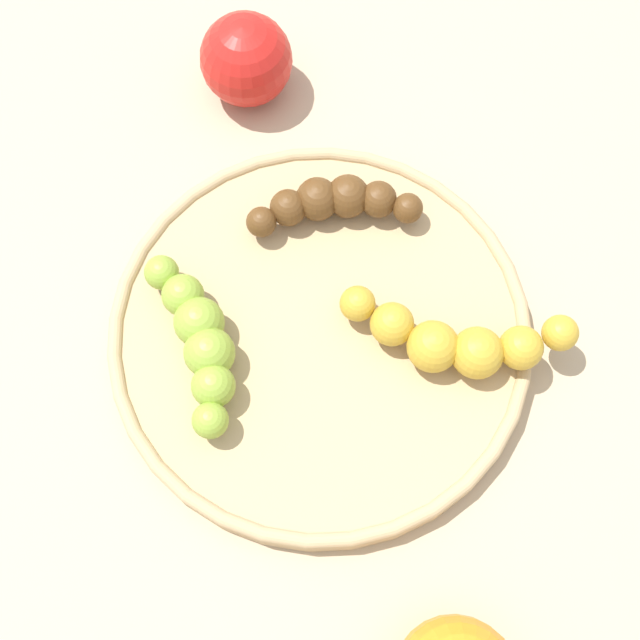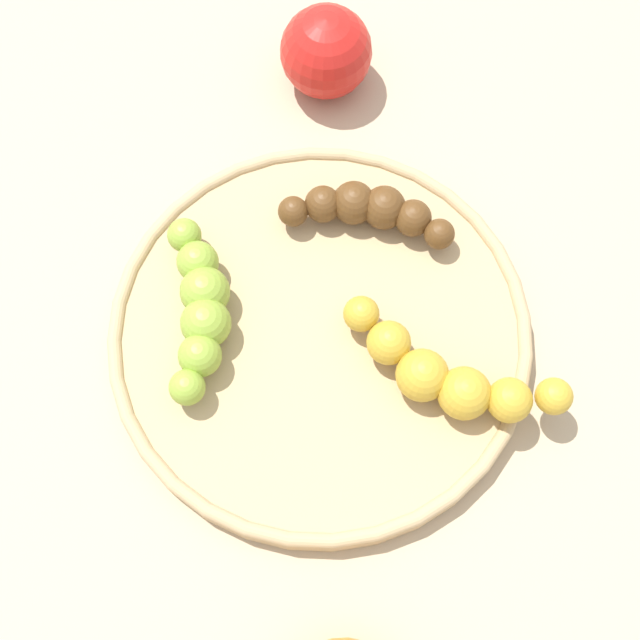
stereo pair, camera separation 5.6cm
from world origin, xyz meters
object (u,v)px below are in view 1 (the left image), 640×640
Objects in this scene: banana_overripe at (333,203)px; apple_red at (246,60)px; fruit_bowl at (320,333)px; banana_green at (199,339)px; banana_spotted at (456,341)px.

apple_red is (-0.07, 0.12, 0.00)m from banana_overripe.
fruit_bowl is 2.34× the size of banana_green.
banana_overripe is at bearing -133.82° from banana_spotted.
banana_spotted is 1.28× the size of banana_overripe.
banana_overripe is 0.99× the size of banana_green.
apple_red reaches higher than fruit_bowl.
banana_overripe is 1.75× the size of apple_red.
apple_red is (-0.07, 0.21, 0.02)m from fruit_bowl.
banana_green is 1.76× the size of apple_red.
apple_red reaches higher than banana_overripe.
banana_green is (-0.08, -0.02, 0.02)m from fruit_bowl.
banana_spotted is 1.28× the size of banana_green.
fruit_bowl is 4.12× the size of apple_red.
fruit_bowl is 0.23m from apple_red.
fruit_bowl is 0.10m from banana_overripe.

